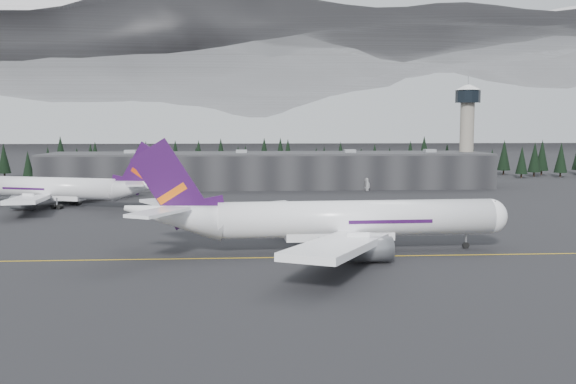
{
  "coord_description": "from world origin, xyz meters",
  "views": [
    {
      "loc": [
        -8.71,
        -109.86,
        22.53
      ],
      "look_at": [
        0.0,
        20.0,
        9.0
      ],
      "focal_mm": 40.0,
      "sensor_mm": 36.0,
      "label": 1
    }
  ],
  "objects": [
    {
      "name": "jet_parked",
      "position": [
        -59.47,
        70.63,
        5.16
      ],
      "size": [
        60.49,
        54.38,
        18.31
      ],
      "rotation": [
        0.0,
        0.0,
        2.81
      ],
      "color": "silver",
      "rests_on": "ground"
    },
    {
      "name": "mountain_ridge",
      "position": [
        0.0,
        1000.0,
        0.0
      ],
      "size": [
        4400.0,
        900.0,
        420.0
      ],
      "primitive_type": null,
      "color": "white",
      "rests_on": "ground"
    },
    {
      "name": "treeline",
      "position": [
        0.0,
        162.0,
        7.5
      ],
      "size": [
        360.0,
        20.0,
        15.0
      ],
      "primitive_type": "cube",
      "color": "black",
      "rests_on": "ground"
    },
    {
      "name": "gse_vehicle_b",
      "position": [
        33.52,
        108.32,
        0.78
      ],
      "size": [
        4.61,
        1.98,
        1.55
      ],
      "primitive_type": "imported",
      "rotation": [
        0.0,
        0.0,
        -1.54
      ],
      "color": "silver",
      "rests_on": "ground"
    },
    {
      "name": "taxiline",
      "position": [
        0.0,
        -2.0,
        0.01
      ],
      "size": [
        400.0,
        0.4,
        0.02
      ],
      "primitive_type": "cube",
      "color": "gold",
      "rests_on": "ground"
    },
    {
      "name": "control_tower",
      "position": [
        75.0,
        128.0,
        23.41
      ],
      "size": [
        10.0,
        10.0,
        37.7
      ],
      "color": "gray",
      "rests_on": "ground"
    },
    {
      "name": "gse_vehicle_a",
      "position": [
        -53.5,
        92.0,
        0.73
      ],
      "size": [
        3.26,
        5.6,
        1.47
      ],
      "primitive_type": "imported",
      "rotation": [
        0.0,
        0.0,
        -0.16
      ],
      "color": "silver",
      "rests_on": "ground"
    },
    {
      "name": "ground",
      "position": [
        0.0,
        0.0,
        0.0
      ],
      "size": [
        1400.0,
        1400.0,
        0.0
      ],
      "primitive_type": "plane",
      "color": "black",
      "rests_on": "ground"
    },
    {
      "name": "terminal",
      "position": [
        0.0,
        125.0,
        6.3
      ],
      "size": [
        160.0,
        30.0,
        12.6
      ],
      "color": "black",
      "rests_on": "ground"
    },
    {
      "name": "jet_main",
      "position": [
        5.16,
        2.75,
        5.76
      ],
      "size": [
        69.51,
        64.09,
        20.43
      ],
      "rotation": [
        0.0,
        0.0,
        0.04
      ],
      "color": "white",
      "rests_on": "ground"
    }
  ]
}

